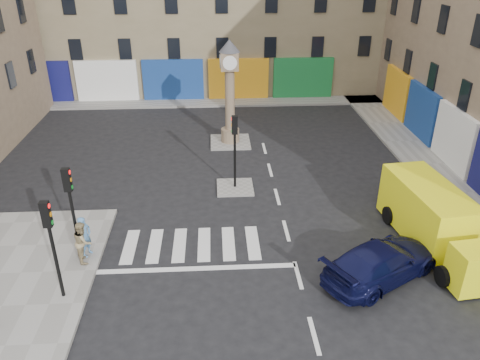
{
  "coord_description": "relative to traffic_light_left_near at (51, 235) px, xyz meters",
  "views": [
    {
      "loc": [
        -2.95,
        -12.7,
        10.99
      ],
      "look_at": [
        -1.93,
        4.98,
        2.0
      ],
      "focal_mm": 35.0,
      "sensor_mm": 36.0,
      "label": 1
    }
  ],
  "objects": [
    {
      "name": "ground",
      "position": [
        8.3,
        -0.2,
        -2.62
      ],
      "size": [
        120.0,
        120.0,
        0.0
      ],
      "primitive_type": "plane",
      "color": "black",
      "rests_on": "ground"
    },
    {
      "name": "sidewalk_right",
      "position": [
        17.0,
        9.8,
        -2.55
      ],
      "size": [
        2.6,
        30.0,
        0.15
      ],
      "primitive_type": "cube",
      "color": "gray",
      "rests_on": "ground"
    },
    {
      "name": "sidewalk_far",
      "position": [
        4.3,
        22.0,
        -2.55
      ],
      "size": [
        32.0,
        2.4,
        0.15
      ],
      "primitive_type": "cube",
      "color": "gray",
      "rests_on": "ground"
    },
    {
      "name": "island_near",
      "position": [
        6.3,
        7.8,
        -2.56
      ],
      "size": [
        1.8,
        1.8,
        0.12
      ],
      "primitive_type": "cube",
      "color": "gray",
      "rests_on": "ground"
    },
    {
      "name": "island_far",
      "position": [
        6.3,
        13.8,
        -2.56
      ],
      "size": [
        2.4,
        2.4,
        0.12
      ],
      "primitive_type": "cube",
      "color": "gray",
      "rests_on": "ground"
    },
    {
      "name": "traffic_light_left_near",
      "position": [
        0.0,
        0.0,
        0.0
      ],
      "size": [
        0.28,
        0.22,
        3.7
      ],
      "color": "black",
      "rests_on": "sidewalk_left"
    },
    {
      "name": "traffic_light_left_far",
      "position": [
        0.0,
        2.4,
        0.0
      ],
      "size": [
        0.28,
        0.22,
        3.7
      ],
      "color": "black",
      "rests_on": "sidewalk_left"
    },
    {
      "name": "traffic_light_island",
      "position": [
        6.3,
        7.8,
        -0.03
      ],
      "size": [
        0.28,
        0.22,
        3.7
      ],
      "color": "black",
      "rests_on": "island_near"
    },
    {
      "name": "clock_pillar",
      "position": [
        6.3,
        13.8,
        0.93
      ],
      "size": [
        1.2,
        1.2,
        6.1
      ],
      "color": "#887359",
      "rests_on": "island_far"
    },
    {
      "name": "navy_sedan",
      "position": [
        11.26,
        0.5,
        -1.92
      ],
      "size": [
        5.16,
        4.16,
        1.4
      ],
      "primitive_type": "imported",
      "rotation": [
        0.0,
        0.0,
        2.11
      ],
      "color": "black",
      "rests_on": "ground"
    },
    {
      "name": "yellow_van",
      "position": [
        14.02,
        2.5,
        -1.47
      ],
      "size": [
        2.75,
        6.57,
        2.32
      ],
      "rotation": [
        0.0,
        0.0,
        0.12
      ],
      "color": "#FFFB15",
      "rests_on": "ground"
    },
    {
      "name": "pedestrian_blue",
      "position": [
        0.3,
        2.35,
        -1.64
      ],
      "size": [
        0.61,
        0.72,
        1.67
      ],
      "primitive_type": "imported",
      "rotation": [
        0.0,
        0.0,
        1.17
      ],
      "color": "#4F81B5",
      "rests_on": "sidewalk_left"
    },
    {
      "name": "pedestrian_tan",
      "position": [
        0.3,
        2.02,
        -1.64
      ],
      "size": [
        0.8,
        0.93,
        1.66
      ],
      "primitive_type": "imported",
      "rotation": [
        0.0,
        0.0,
        1.81
      ],
      "color": "#99865E",
      "rests_on": "sidewalk_left"
    }
  ]
}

